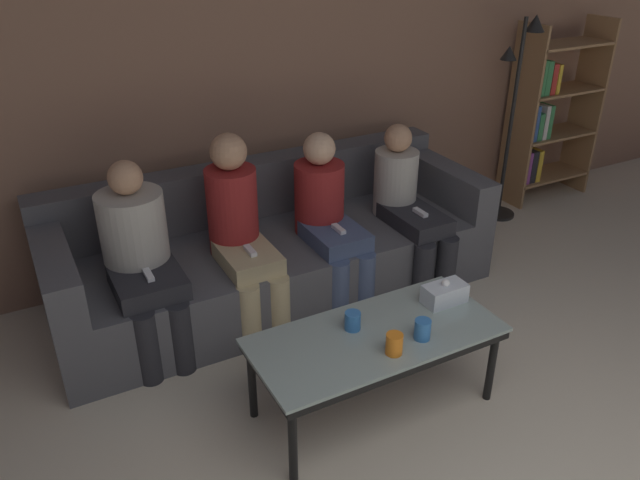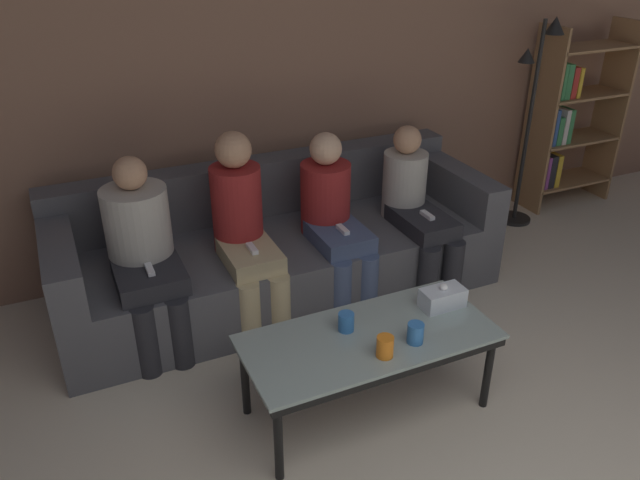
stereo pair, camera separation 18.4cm
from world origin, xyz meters
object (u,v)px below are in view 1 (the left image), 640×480
object	(u,v)px
bookshelf	(546,115)
seated_person_mid_left	(240,230)
seated_person_right_end	(407,204)
coffee_table	(376,341)
cup_far_center	(422,329)
seated_person_left_end	(140,254)
cup_near_right	(394,344)
tissue_box	(445,293)
seated_person_mid_right	(328,216)
standing_lamp	(515,99)
couch	(272,251)
cup_near_left	(353,321)

from	to	relation	value
bookshelf	seated_person_mid_left	distance (m)	2.98
seated_person_mid_left	seated_person_right_end	world-z (taller)	seated_person_mid_left
coffee_table	cup_far_center	xyz separation A→B (m)	(0.17, -0.13, 0.09)
bookshelf	seated_person_left_end	world-z (taller)	bookshelf
cup_near_right	tissue_box	world-z (taller)	tissue_box
seated_person_left_end	seated_person_mid_right	bearing A→B (deg)	-0.99
bookshelf	seated_person_mid_right	xyz separation A→B (m)	(-2.36, -0.55, -0.16)
seated_person_left_end	seated_person_right_end	bearing A→B (deg)	-1.90
coffee_table	tissue_box	xyz separation A→B (m)	(0.45, 0.06, 0.09)
seated_person_mid_left	bookshelf	bearing A→B (deg)	10.51
bookshelf	seated_person_mid_right	distance (m)	2.42
cup_far_center	standing_lamp	world-z (taller)	standing_lamp
bookshelf	seated_person_mid_left	bearing A→B (deg)	-169.49
couch	bookshelf	xyz separation A→B (m)	(2.64, 0.33, 0.44)
cup_near_left	seated_person_mid_right	bearing A→B (deg)	67.96
cup_near_left	bookshelf	xyz separation A→B (m)	(2.74, 1.49, 0.23)
tissue_box	seated_person_left_end	world-z (taller)	seated_person_left_end
cup_far_center	seated_person_mid_right	bearing A→B (deg)	83.41
cup_near_right	standing_lamp	bearing A→B (deg)	36.49
seated_person_mid_left	seated_person_right_end	xyz separation A→B (m)	(1.14, -0.04, -0.06)
seated_person_mid_right	tissue_box	bearing A→B (deg)	-81.18
couch	tissue_box	world-z (taller)	couch
tissue_box	bookshelf	distance (m)	2.68
couch	seated_person_left_end	xyz separation A→B (m)	(-0.85, -0.20, 0.30)
cup_near_right	seated_person_left_end	xyz separation A→B (m)	(-0.83, 1.21, 0.09)
cup_near_left	cup_near_right	xyz separation A→B (m)	(0.07, -0.25, 0.00)
couch	seated_person_mid_left	world-z (taller)	seated_person_mid_left
tissue_box	seated_person_mid_left	size ratio (longest dim) A/B	0.19
couch	standing_lamp	distance (m)	2.24
standing_lamp	couch	bearing A→B (deg)	-174.88
standing_lamp	cup_near_right	bearing A→B (deg)	-143.51
cup_near_left	seated_person_right_end	xyz separation A→B (m)	(0.95, 0.90, 0.04)
seated_person_right_end	cup_near_right	bearing A→B (deg)	-127.45
bookshelf	standing_lamp	distance (m)	0.58
bookshelf	seated_person_right_end	size ratio (longest dim) A/B	1.43
coffee_table	cup_near_right	xyz separation A→B (m)	(-0.01, -0.16, 0.09)
cup_near_right	tissue_box	size ratio (longest dim) A/B	0.46
couch	seated_person_mid_right	xyz separation A→B (m)	(0.28, -0.22, 0.28)
seated_person_mid_right	bookshelf	bearing A→B (deg)	13.09
seated_person_left_end	seated_person_mid_left	size ratio (longest dim) A/B	0.95
bookshelf	seated_person_right_end	xyz separation A→B (m)	(-1.79, -0.58, -0.19)
couch	coffee_table	world-z (taller)	couch
coffee_table	bookshelf	xyz separation A→B (m)	(2.66, 1.57, 0.32)
seated_person_right_end	seated_person_mid_right	bearing A→B (deg)	176.29
standing_lamp	seated_person_left_end	world-z (taller)	standing_lamp
couch	cup_near_left	size ratio (longest dim) A/B	29.94
cup_far_center	tissue_box	bearing A→B (deg)	34.75
tissue_box	seated_person_right_end	distance (m)	1.01
coffee_table	cup_near_left	distance (m)	0.15
tissue_box	seated_person_left_end	xyz separation A→B (m)	(-1.29, 0.98, 0.09)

